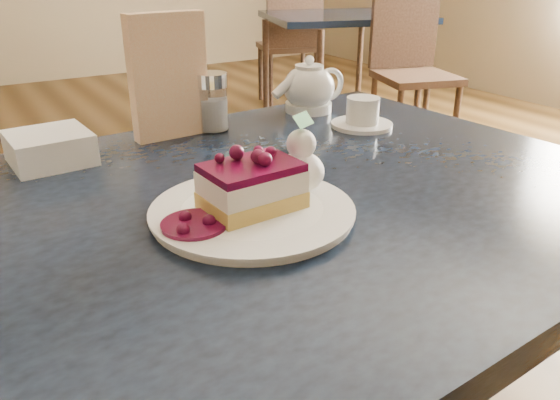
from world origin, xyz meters
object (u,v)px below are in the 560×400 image
tea_set (319,94)px  main_table (235,253)px  bg_table_far_right (340,114)px  cheesecake_slice (252,187)px  dessert_plate (252,212)px

tea_set → main_table: bearing=-139.5°
bg_table_far_right → cheesecake_slice: bearing=-112.7°
tea_set → bg_table_far_right: (1.67, 2.04, -0.75)m
main_table → cheesecake_slice: (0.00, -0.05, 0.12)m
bg_table_far_right → dessert_plate: bearing=-112.7°
dessert_plate → tea_set: (0.37, 0.37, 0.04)m
dessert_plate → cheesecake_slice: bearing=153.4°
main_table → bg_table_far_right: 3.19m
cheesecake_slice → main_table: bearing=90.0°
dessert_plate → cheesecake_slice: cheesecake_slice is taller
main_table → cheesecake_slice: cheesecake_slice is taller
main_table → tea_set: (0.38, 0.32, 0.13)m
dessert_plate → bg_table_far_right: bearing=49.8°
tea_set → cheesecake_slice: bearing=-135.0°
main_table → dessert_plate: dessert_plate is taller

